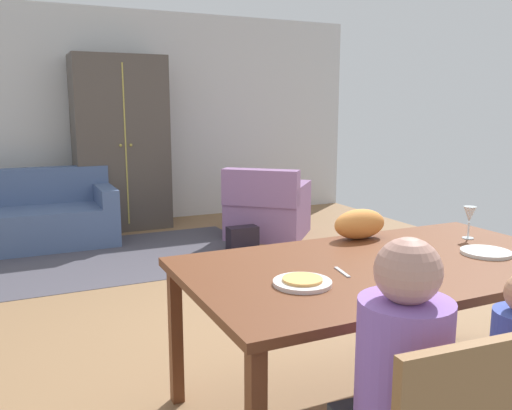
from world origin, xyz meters
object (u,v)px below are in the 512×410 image
person_child (510,397)px  couch (21,219)px  cat (360,224)px  armoire (121,144)px  wine_glass (469,216)px  plate_near_child (413,270)px  plate_near_woman (486,252)px  dining_table (387,274)px  handbag (243,239)px  armchair (267,210)px  plate_near_man (302,283)px

person_child → couch: (-1.56, 4.91, -0.13)m
cat → armoire: armoire is taller
person_child → wine_glass: bearing=52.2°
person_child → plate_near_child: bearing=90.4°
person_child → cat: cat is taller
person_child → cat: (0.15, 1.17, 0.41)m
person_child → plate_near_woman: bearing=49.5°
dining_table → plate_near_child: plate_near_child is taller
wine_glass → armoire: (-1.07, 4.48, 0.16)m
cat → handbag: (0.39, 2.58, -0.71)m
wine_glass → cat: (-0.56, 0.26, -0.05)m
plate_near_child → couch: 4.65m
plate_near_child → armchair: armchair is taller
person_child → armchair: 4.34m
person_child → armoire: armoire is taller
plate_near_man → armchair: 3.96m
plate_near_man → armoire: 4.79m
plate_near_man → couch: size_ratio=0.13×
plate_near_man → wine_glass: size_ratio=1.34×
armoire → dining_table: bearing=-85.6°
plate_near_child → person_child: person_child is taller
wine_glass → cat: wine_glass is taller
dining_table → armoire: size_ratio=0.94×
couch → armchair: same height
plate_near_child → plate_near_man: bearing=173.7°
plate_near_woman → wine_glass: wine_glass is taller
plate_near_child → handbag: plate_near_child is taller
plate_near_woman → person_child: (-0.54, -0.63, -0.34)m
dining_table → plate_near_woman: plate_near_woman is taller
dining_table → wine_glass: 0.76m
plate_near_child → person_child: 0.65m
armchair → handbag: armchair is taller
plate_near_man → plate_near_woman: size_ratio=1.00×
couch → person_child: bearing=-72.4°
wine_glass → armchair: wine_glass is taller
dining_table → armoire: (-0.36, 4.66, 0.35)m
cat → armchair: 3.21m
handbag → couch: bearing=151.1°
plate_near_woman → plate_near_man: bearing=-178.9°
dining_table → wine_glass: bearing=14.2°
cat → armoire: (-0.51, 4.21, 0.20)m
plate_near_man → plate_near_child: bearing=-6.3°
dining_table → plate_near_woman: (0.54, -0.10, 0.07)m
dining_table → person_child: (0.00, -0.73, -0.27)m
plate_near_man → person_child: bearing=-48.2°
person_child → armoire: (-0.36, 5.39, 0.62)m
armoire → plate_near_child: bearing=-85.7°
couch → armoire: bearing=21.8°
couch → armoire: armoire is taller
plate_near_woman → handbag: bearing=90.0°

